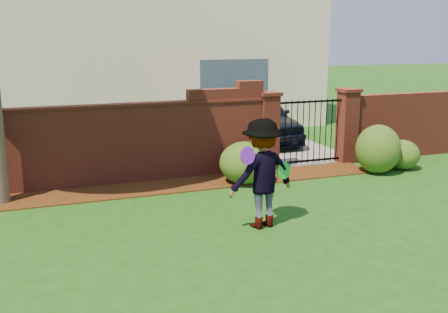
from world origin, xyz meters
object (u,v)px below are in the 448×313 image
object	(u,v)px
man	(263,174)
frisbee_purple	(247,155)
frisbee_green	(283,170)
car	(261,119)

from	to	relation	value
man	frisbee_purple	size ratio (longest dim) A/B	6.43
frisbee_green	man	bearing A→B (deg)	172.00
frisbee_purple	frisbee_green	distance (m)	0.80
car	frisbee_green	xyz separation A→B (m)	(-2.60, -6.74, 0.26)
car	man	distance (m)	7.32
man	frisbee_green	bearing A→B (deg)	162.87
frisbee_purple	frisbee_green	bearing A→B (deg)	9.90
man	frisbee_purple	xyz separation A→B (m)	(-0.36, -0.17, 0.39)
man	frisbee_green	distance (m)	0.36
frisbee_purple	man	bearing A→B (deg)	25.96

